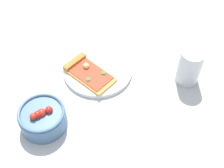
{
  "coord_description": "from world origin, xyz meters",
  "views": [
    {
      "loc": [
        -0.57,
        0.32,
        0.75
      ],
      "look_at": [
        -0.08,
        0.0,
        0.03
      ],
      "focal_mm": 49.65,
      "sensor_mm": 36.0,
      "label": 1
    }
  ],
  "objects_px": {
    "soda_glass": "(189,67)",
    "salad_bowl": "(43,118)",
    "plate": "(98,70)",
    "pizza_slice_main": "(87,71)"
  },
  "relations": [
    {
      "from": "plate",
      "to": "pizza_slice_main",
      "type": "relative_size",
      "value": 1.29
    },
    {
      "from": "pizza_slice_main",
      "to": "salad_bowl",
      "type": "distance_m",
      "value": 0.21
    },
    {
      "from": "pizza_slice_main",
      "to": "soda_glass",
      "type": "distance_m",
      "value": 0.32
    },
    {
      "from": "pizza_slice_main",
      "to": "salad_bowl",
      "type": "xyz_separation_m",
      "value": [
        -0.09,
        0.19,
        0.01
      ]
    },
    {
      "from": "plate",
      "to": "salad_bowl",
      "type": "height_order",
      "value": "salad_bowl"
    },
    {
      "from": "plate",
      "to": "soda_glass",
      "type": "relative_size",
      "value": 1.87
    },
    {
      "from": "salad_bowl",
      "to": "pizza_slice_main",
      "type": "bearing_deg",
      "value": -63.69
    },
    {
      "from": "soda_glass",
      "to": "salad_bowl",
      "type": "bearing_deg",
      "value": 79.14
    },
    {
      "from": "plate",
      "to": "salad_bowl",
      "type": "xyz_separation_m",
      "value": [
        -0.09,
        0.23,
        0.03
      ]
    },
    {
      "from": "plate",
      "to": "salad_bowl",
      "type": "relative_size",
      "value": 1.7
    }
  ]
}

